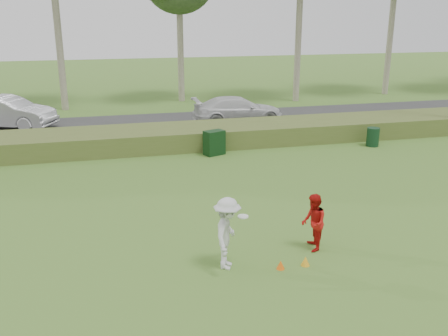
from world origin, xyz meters
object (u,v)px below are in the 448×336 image
object	(u,v)px
player_white	(227,233)
player_red	(313,223)
cone_orange	(281,265)
trash_bin	(373,137)
car_mid	(7,112)
car_right	(238,110)
utility_cabinet	(214,143)
cone_yellow	(305,261)

from	to	relation	value
player_white	player_red	size ratio (longest dim) A/B	1.18
player_white	cone_orange	size ratio (longest dim) A/B	8.10
trash_bin	car_mid	xyz separation A→B (m)	(-17.54, 8.23, 0.48)
cone_orange	car_mid	bearing A→B (deg)	116.14
cone_orange	car_mid	distance (m)	20.61
player_white	car_right	bearing A→B (deg)	8.07
utility_cabinet	car_right	size ratio (longest dim) A/B	0.21
cone_orange	utility_cabinet	bearing A→B (deg)	85.94
player_red	car_mid	world-z (taller)	car_mid
utility_cabinet	cone_orange	bearing A→B (deg)	-115.96
player_red	cone_yellow	xyz separation A→B (m)	(-0.54, -0.81, -0.66)
car_right	car_mid	bearing A→B (deg)	82.82
player_white	trash_bin	size ratio (longest dim) A/B	2.08
player_white	car_mid	size ratio (longest dim) A/B	0.35
player_white	car_mid	world-z (taller)	player_white
utility_cabinet	car_mid	xyz separation A→B (m)	(-9.83, 7.86, 0.37)
cone_yellow	trash_bin	bearing A→B (deg)	52.73
trash_bin	player_white	bearing A→B (deg)	-134.72
car_mid	car_right	distance (m)	12.74
trash_bin	car_right	xyz separation A→B (m)	(-4.93, 6.37, 0.36)
player_red	cone_orange	xyz separation A→B (m)	(-1.21, -0.82, -0.67)
utility_cabinet	car_mid	size ratio (longest dim) A/B	0.21
cone_yellow	trash_bin	size ratio (longest dim) A/B	0.28
cone_orange	car_mid	xyz separation A→B (m)	(-9.07, 18.49, 0.81)
cone_yellow	utility_cabinet	size ratio (longest dim) A/B	0.23
cone_yellow	trash_bin	distance (m)	12.87
utility_cabinet	car_right	bearing A→B (deg)	43.26
player_red	trash_bin	bearing A→B (deg)	155.59
player_red	cone_orange	size ratio (longest dim) A/B	6.85
player_white	trash_bin	distance (m)	13.85
cone_yellow	player_white	bearing A→B (deg)	168.15
car_right	player_red	bearing A→B (deg)	172.90
player_white	utility_cabinet	size ratio (longest dim) A/B	1.68
player_red	car_mid	bearing A→B (deg)	-136.65
cone_yellow	car_mid	world-z (taller)	car_mid
utility_cabinet	car_right	distance (m)	6.61
cone_yellow	car_right	bearing A→B (deg)	80.24
player_red	car_mid	distance (m)	20.44
cone_yellow	car_mid	size ratio (longest dim) A/B	0.05
player_white	car_mid	distance (m)	19.68
cone_yellow	trash_bin	world-z (taller)	trash_bin
car_mid	car_right	world-z (taller)	car_mid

